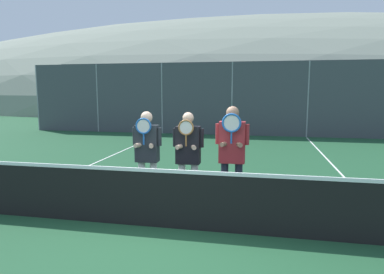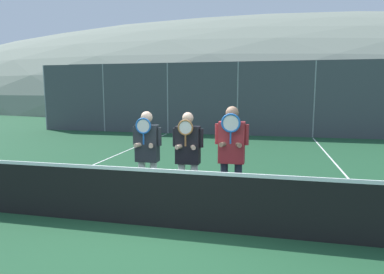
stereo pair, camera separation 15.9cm
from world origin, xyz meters
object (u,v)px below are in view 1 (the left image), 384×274
at_px(player_center_left, 188,153).
at_px(car_center, 297,114).
at_px(player_leftmost, 147,151).
at_px(car_far_left, 112,111).
at_px(car_left_of_center, 197,113).
at_px(player_center_right, 232,150).

relative_size(player_center_left, car_center, 0.37).
relative_size(player_leftmost, car_far_left, 0.42).
xyz_separation_m(car_left_of_center, car_center, (5.21, -0.04, -0.02)).
bearing_deg(player_leftmost, car_left_of_center, 96.47).
height_order(player_center_left, car_left_of_center, car_left_of_center).
distance_m(car_far_left, car_center, 10.14).
height_order(player_center_left, player_center_right, player_center_right).
bearing_deg(player_center_right, car_far_left, 122.39).
relative_size(player_center_right, car_left_of_center, 0.42).
distance_m(player_center_left, car_far_left, 14.27).
height_order(player_leftmost, player_center_right, player_center_right).
bearing_deg(player_leftmost, player_center_left, 0.23).
xyz_separation_m(player_leftmost, player_center_right, (1.53, -0.03, 0.08)).
distance_m(car_left_of_center, car_center, 5.21).
bearing_deg(car_far_left, car_left_of_center, 0.77).
distance_m(player_center_left, car_center, 12.77).
bearing_deg(car_far_left, player_leftmost, -62.89).
xyz_separation_m(player_center_right, car_far_left, (-7.87, 12.41, -0.20)).
relative_size(player_leftmost, car_left_of_center, 0.39).
bearing_deg(player_center_left, player_leftmost, -179.77).
relative_size(car_far_left, car_left_of_center, 0.94).
relative_size(player_leftmost, car_center, 0.37).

